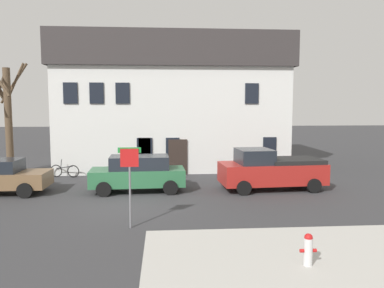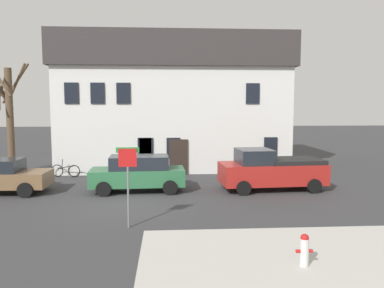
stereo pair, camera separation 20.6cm
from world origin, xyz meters
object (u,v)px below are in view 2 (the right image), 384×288
at_px(fire_hydrant, 304,249).
at_px(bicycle_leaning, 66,171).
at_px(car_green_wagon, 138,173).
at_px(street_sign_pole, 128,172).
at_px(pickup_truck_red, 271,170).
at_px(tree_bare_mid, 10,117).
at_px(building_main, 173,102).

xyz_separation_m(fire_hydrant, bicycle_leaning, (-9.20, 13.21, -0.18)).
distance_m(fire_hydrant, bicycle_leaning, 16.10).
bearing_deg(car_green_wagon, fire_hydrant, -62.61).
height_order(car_green_wagon, street_sign_pole, street_sign_pole).
bearing_deg(car_green_wagon, pickup_truck_red, -0.03).
bearing_deg(street_sign_pole, bicycle_leaning, 115.33).
xyz_separation_m(tree_bare_mid, street_sign_pole, (7.57, -9.74, -1.55)).
xyz_separation_m(street_sign_pole, bicycle_leaning, (-4.51, 9.52, -1.54)).
bearing_deg(building_main, car_green_wagon, -102.60).
bearing_deg(bicycle_leaning, pickup_truck_red, -20.29).
height_order(building_main, bicycle_leaning, building_main).
bearing_deg(street_sign_pole, building_main, 82.70).
distance_m(tree_bare_mid, street_sign_pole, 12.44).
height_order(street_sign_pole, bicycle_leaning, street_sign_pole).
xyz_separation_m(pickup_truck_red, street_sign_pole, (-6.36, -5.51, 0.94)).
bearing_deg(building_main, street_sign_pole, -97.30).
relative_size(building_main, bicycle_leaning, 8.60).
relative_size(tree_bare_mid, pickup_truck_red, 1.31).
relative_size(building_main, fire_hydrant, 17.97).
height_order(car_green_wagon, pickup_truck_red, pickup_truck_red).
bearing_deg(pickup_truck_red, fire_hydrant, -100.29).
relative_size(building_main, pickup_truck_red, 2.88).
distance_m(tree_bare_mid, fire_hydrant, 18.42).
distance_m(building_main, tree_bare_mid, 10.18).
xyz_separation_m(building_main, pickup_truck_red, (4.60, -8.21, -3.35)).
bearing_deg(bicycle_leaning, street_sign_pole, -64.67).
distance_m(building_main, car_green_wagon, 9.08).
xyz_separation_m(tree_bare_mid, fire_hydrant, (12.26, -13.43, -2.91)).
bearing_deg(bicycle_leaning, tree_bare_mid, 175.92).
distance_m(car_green_wagon, pickup_truck_red, 6.44).
xyz_separation_m(car_green_wagon, bicycle_leaning, (-4.43, 4.01, -0.53)).
relative_size(tree_bare_mid, fire_hydrant, 8.16).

